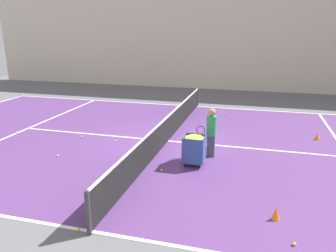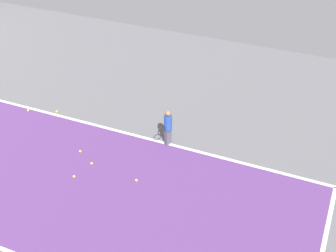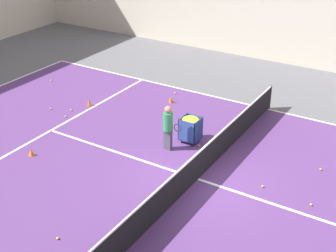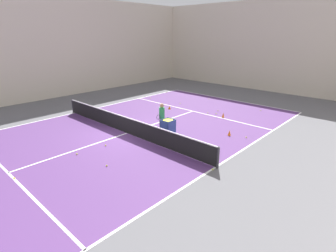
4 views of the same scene
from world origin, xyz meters
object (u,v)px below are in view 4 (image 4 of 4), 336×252
(ball_cart, at_px, (168,124))
(training_cone_1, at_px, (229,133))
(tennis_net, at_px, (126,125))
(coach_at_net, at_px, (162,115))
(training_cone_0, at_px, (223,115))

(ball_cart, height_order, training_cone_1, ball_cart)
(tennis_net, relative_size, coach_at_net, 7.55)
(training_cone_1, bearing_deg, coach_at_net, -150.10)
(tennis_net, bearing_deg, ball_cart, 34.91)
(coach_at_net, bearing_deg, training_cone_0, 163.30)
(ball_cart, xyz_separation_m, training_cone_1, (2.51, 2.32, -0.52))
(coach_at_net, height_order, ball_cart, coach_at_net)
(tennis_net, bearing_deg, coach_at_net, 57.88)
(tennis_net, distance_m, ball_cart, 2.38)
(ball_cart, bearing_deg, training_cone_0, 84.61)
(tennis_net, xyz_separation_m, training_cone_1, (4.45, 3.68, -0.36))
(coach_at_net, relative_size, training_cone_0, 4.68)
(coach_at_net, xyz_separation_m, training_cone_1, (3.36, 1.93, -0.77))
(ball_cart, bearing_deg, training_cone_1, 42.76)
(ball_cart, bearing_deg, tennis_net, -145.09)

